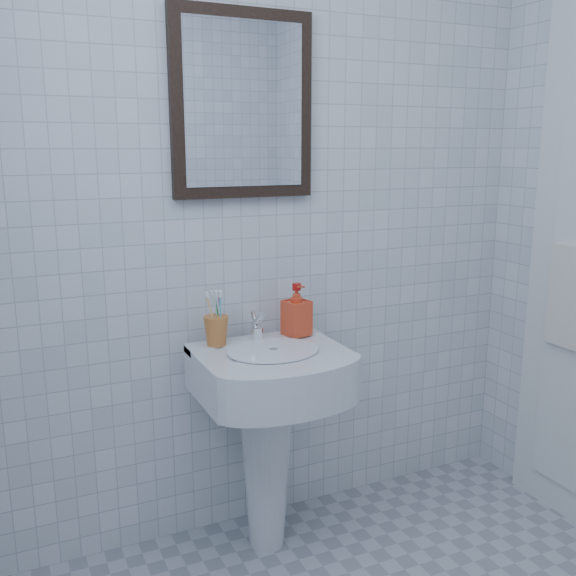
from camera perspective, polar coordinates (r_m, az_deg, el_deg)
name	(u,v)px	position (r m, az deg, el deg)	size (l,w,h in m)	color
wall_back	(259,194)	(2.29, -2.60, 8.38)	(2.20, 0.02, 2.50)	silver
washbasin	(268,415)	(2.25, -1.78, -11.18)	(0.49, 0.36, 0.76)	silver
faucet	(257,328)	(2.23, -2.74, -3.56)	(0.05, 0.10, 0.11)	white
toothbrush_cup	(216,331)	(2.19, -6.40, -3.79)	(0.08, 0.08, 0.10)	#BE6C2E
soap_dispenser	(297,310)	(2.28, 0.76, -1.93)	(0.08, 0.09, 0.19)	red
wall_mirror	(243,105)	(2.25, -4.03, 15.94)	(0.50, 0.04, 0.62)	black
towel_ring	(576,248)	(2.57, 24.24, 3.24)	(0.18, 0.18, 0.01)	white
hand_towel	(568,297)	(2.58, 23.59, -0.72)	(0.03, 0.16, 0.38)	beige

